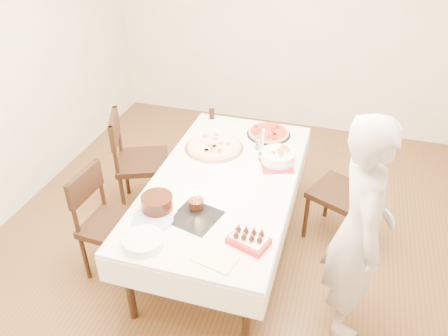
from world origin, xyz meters
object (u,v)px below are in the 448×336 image
(strawberry_box, at_px, (249,240))
(layer_cake, at_px, (157,203))
(pizza_white, at_px, (214,147))
(birthday_cake, at_px, (196,200))
(pasta_bowl, at_px, (278,157))
(chair_left_savory, at_px, (143,162))
(chair_right_savory, at_px, (340,193))
(chair_left_dessert, at_px, (114,225))
(dining_table, at_px, (224,214))
(pizza_pepperoni, at_px, (269,133))
(person, at_px, (359,232))
(taper_candle, at_px, (263,144))
(cola_glass, at_px, (212,114))

(strawberry_box, bearing_deg, layer_cake, 167.74)
(pizza_white, relative_size, birthday_cake, 4.17)
(layer_cake, xyz_separation_m, birthday_cake, (0.27, 0.10, 0.02))
(pasta_bowl, bearing_deg, chair_left_savory, -179.68)
(chair_right_savory, xyz_separation_m, chair_left_dessert, (-1.72, -0.94, -0.01))
(dining_table, bearing_deg, layer_cake, -124.69)
(pizza_pepperoni, xyz_separation_m, birthday_cake, (-0.29, -1.25, 0.05))
(chair_left_savory, height_order, person, person)
(pizza_white, xyz_separation_m, strawberry_box, (0.60, -1.11, 0.01))
(dining_table, height_order, pizza_pepperoni, pizza_pepperoni)
(pasta_bowl, bearing_deg, birthday_cake, -120.25)
(chair_left_dessert, distance_m, taper_candle, 1.41)
(cola_glass, bearing_deg, pasta_bowl, -37.64)
(pizza_pepperoni, distance_m, pasta_bowl, 0.48)
(pizza_white, bearing_deg, chair_left_savory, -175.05)
(pizza_white, bearing_deg, strawberry_box, -61.72)
(pizza_pepperoni, bearing_deg, pasta_bowl, -68.72)
(chair_right_savory, height_order, person, person)
(chair_left_dessert, distance_m, layer_cake, 0.53)
(chair_left_savory, distance_m, pizza_pepperoni, 1.25)
(chair_left_savory, xyz_separation_m, taper_candle, (1.17, 0.01, 0.39))
(cola_glass, bearing_deg, pizza_pepperoni, -15.02)
(pizza_white, bearing_deg, person, -34.91)
(chair_left_savory, distance_m, strawberry_box, 1.69)
(chair_left_dessert, xyz_separation_m, pizza_pepperoni, (0.98, 1.33, 0.29))
(layer_cake, bearing_deg, chair_right_savory, 36.10)
(person, xyz_separation_m, taper_candle, (-0.84, 0.86, 0.04))
(layer_cake, bearing_deg, person, 1.66)
(dining_table, xyz_separation_m, chair_right_savory, (0.94, 0.43, 0.12))
(chair_left_dessert, xyz_separation_m, pizza_white, (0.55, 0.93, 0.29))
(person, height_order, strawberry_box, person)
(chair_left_savory, bearing_deg, taper_candle, 157.50)
(person, height_order, pizza_pepperoni, person)
(taper_candle, xyz_separation_m, strawberry_box, (0.14, -1.06, -0.12))
(cola_glass, distance_m, layer_cake, 1.51)
(pasta_bowl, bearing_deg, taper_candle, 178.23)
(person, relative_size, pasta_bowl, 5.88)
(pizza_white, height_order, pasta_bowl, pasta_bowl)
(chair_left_dessert, distance_m, birthday_cake, 0.77)
(pasta_bowl, distance_m, birthday_cake, 0.92)
(chair_right_savory, height_order, strawberry_box, chair_right_savory)
(person, xyz_separation_m, layer_cake, (-1.44, -0.04, -0.05))
(pizza_pepperoni, height_order, strawberry_box, strawberry_box)
(pizza_pepperoni, height_order, taper_candle, taper_candle)
(dining_table, distance_m, pizza_pepperoni, 0.93)
(taper_candle, height_order, layer_cake, taper_candle)
(cola_glass, distance_m, birthday_cake, 1.45)
(dining_table, height_order, person, person)
(pasta_bowl, bearing_deg, cola_glass, 142.36)
(pizza_pepperoni, xyz_separation_m, cola_glass, (-0.63, 0.17, 0.03))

